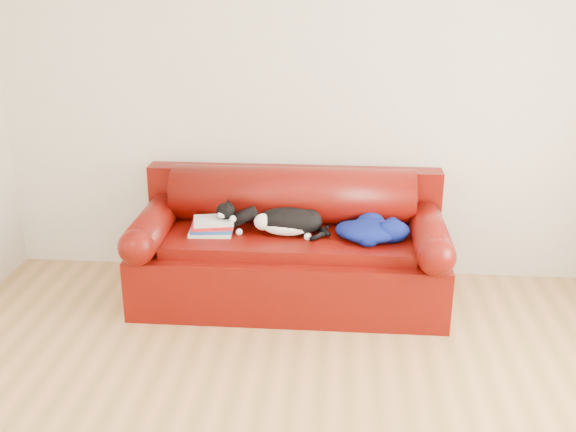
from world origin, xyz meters
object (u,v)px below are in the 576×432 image
at_px(sofa_base, 290,267).
at_px(blanket, 371,230).
at_px(book_stack, 212,226).
at_px(cat, 288,222).

height_order(sofa_base, blanket, blanket).
bearing_deg(blanket, sofa_base, 172.89).
bearing_deg(book_stack, cat, 1.80).
relative_size(sofa_base, cat, 3.29).
distance_m(cat, blanket, 0.56).
distance_m(sofa_base, blanket, 0.64).
height_order(book_stack, cat, cat).
xyz_separation_m(cat, blanket, (0.56, -0.03, -0.02)).
xyz_separation_m(book_stack, cat, (0.51, 0.02, 0.04)).
bearing_deg(sofa_base, blanket, -7.11).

